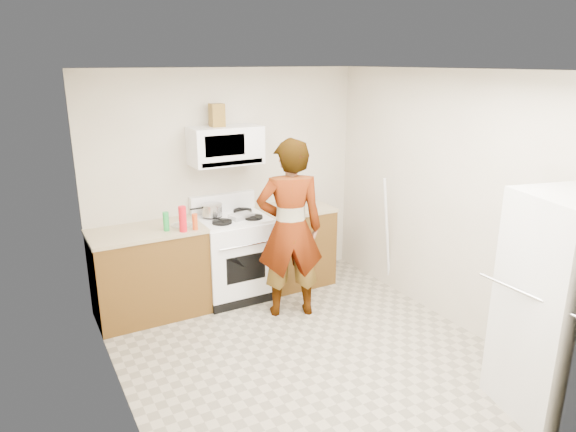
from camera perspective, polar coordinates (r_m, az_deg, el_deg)
floor at (r=4.84m, az=2.42°, el=-15.16°), size 3.60×3.60×0.00m
back_wall at (r=5.86m, az=-6.56°, el=3.78°), size 3.20×0.02×2.50m
right_wall at (r=5.29m, az=17.50°, el=1.66°), size 0.02×3.60×2.50m
cabinet_left at (r=5.53m, az=-15.12°, el=-6.26°), size 1.12×0.62×0.90m
counter_left at (r=5.37m, az=-15.49°, el=-1.66°), size 1.14×0.64×0.03m
cabinet_right at (r=6.11m, az=0.68°, el=-3.38°), size 0.80×0.62×0.90m
counter_right at (r=5.97m, az=0.70°, el=0.84°), size 0.82×0.64×0.03m
gas_range at (r=5.77m, az=-6.05°, el=-4.35°), size 0.76×0.65×1.13m
microwave at (r=5.57m, az=-6.96°, el=7.81°), size 0.76×0.38×0.40m
person at (r=5.20m, az=0.22°, el=-1.47°), size 0.79×0.65×1.86m
fridge at (r=4.28m, az=28.25°, el=-8.95°), size 0.85×0.85×1.70m
kettle at (r=6.19m, az=1.00°, el=2.37°), size 0.14×0.14×0.16m
jug at (r=5.53m, az=-7.91°, el=11.05°), size 0.14×0.14×0.24m
saucepan at (r=5.62m, az=-8.46°, el=0.66°), size 0.27×0.27×0.12m
tray at (r=5.57m, az=-5.20°, el=-0.01°), size 0.28×0.20×0.05m
bottle_spray at (r=5.18m, az=-11.63°, el=-0.33°), size 0.09×0.09×0.26m
bottle_hot_sauce at (r=5.23m, az=-10.30°, el=-0.63°), size 0.06×0.06×0.17m
bottle_green_cap at (r=5.25m, az=-13.39°, el=-0.59°), size 0.07×0.07×0.19m
pot_lid at (r=5.41m, az=-11.77°, el=-1.00°), size 0.25×0.25×0.01m
broom at (r=5.96m, az=10.95°, el=-1.92°), size 0.29×0.14×1.34m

